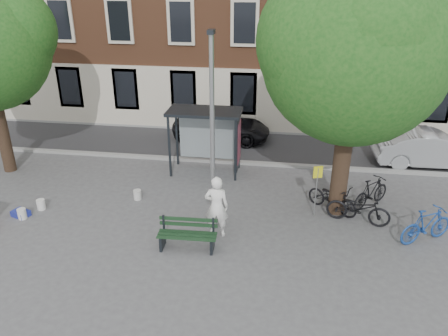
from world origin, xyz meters
The scene contains 20 objects.
ground centered at (0.00, 0.00, 0.00)m, with size 90.00×90.00×0.00m, color #4C4C4F.
road centered at (0.00, 7.00, 0.01)m, with size 40.00×4.00×0.01m, color #28282B.
curb_near centered at (0.00, 5.00, 0.06)m, with size 40.00×0.25×0.12m, color gray.
curb_far centered at (0.00, 9.00, 0.06)m, with size 40.00×0.25×0.12m, color gray.
lamppost centered at (0.00, 0.00, 2.78)m, with size 0.28×0.35×6.11m.
tree_right centered at (4.01, 1.38, 5.62)m, with size 5.76×5.60×8.20m.
bus_shelter centered at (-0.61, 4.11, 1.92)m, with size 2.85×1.45×2.62m.
painter centered at (0.19, -0.49, 1.00)m, with size 0.73×0.48×2.00m, color white.
bench centered at (-0.55, -1.31, 0.41)m, with size 1.76×0.64×0.90m.
bike_a centered at (4.61, 0.87, 0.53)m, with size 0.71×2.03×1.07m, color black.
bike_b centered at (6.50, 0.06, 0.57)m, with size 0.53×1.89×1.13m, color #1A4293.
bike_c centered at (3.85, 1.52, 0.49)m, with size 0.66×1.88×0.99m, color black.
bike_d centered at (5.20, 2.07, 0.53)m, with size 0.50×1.78×1.07m, color black.
car_dark centered at (-0.89, 7.77, 0.64)m, with size 2.12×4.59×1.28m, color black.
car_silver centered at (8.19, 6.00, 0.75)m, with size 1.60×4.58×1.51m, color #9B9EA2.
blue_crate centered at (-6.51, -0.35, 0.10)m, with size 0.55×0.40×0.20m, color navy.
bucket_a centered at (-3.00, 1.35, 0.18)m, with size 0.28×0.28×0.36m, color silver.
bucket_b centered at (-6.06, 0.19, 0.18)m, with size 0.28×0.28×0.36m, color white.
bucket_c centered at (-6.36, -0.49, 0.18)m, with size 0.28×0.28×0.36m, color silver.
notice_sign centered at (3.25, 1.13, 1.30)m, with size 0.30×0.13×1.82m.
Camera 1 is at (2.08, -11.89, 7.60)m, focal length 35.00 mm.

